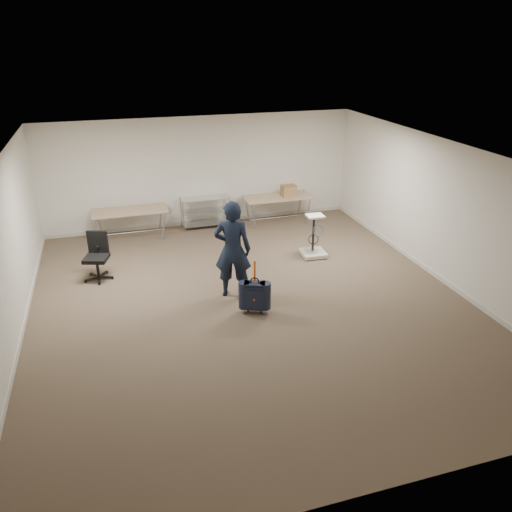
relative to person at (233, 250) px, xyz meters
name	(u,v)px	position (x,y,z in m)	size (l,w,h in m)	color
ground	(250,302)	(0.23, -0.39, -0.95)	(9.00, 9.00, 0.00)	#4F3D30
room_shell	(232,270)	(0.23, 0.99, -0.90)	(8.00, 9.00, 9.00)	silver
folding_table_left	(130,212)	(-1.67, 3.56, -0.28)	(1.80, 0.75, 0.73)	tan
folding_table_right	(278,198)	(2.13, 3.56, -0.28)	(1.80, 0.75, 0.73)	tan
wire_shelf	(205,211)	(0.23, 3.81, -0.51)	(1.22, 0.47, 0.80)	silver
person	(233,250)	(0.00, 0.00, 0.00)	(0.70, 0.46, 1.91)	black
suitcase	(255,296)	(0.20, -0.77, -0.61)	(0.43, 0.33, 1.02)	black
office_chair	(98,265)	(-2.49, 1.50, -0.66)	(0.60, 0.60, 0.99)	black
equipment_cart	(314,245)	(2.20, 1.26, -0.70)	(0.56, 0.56, 0.98)	beige
cardboard_box	(289,190)	(2.42, 3.56, -0.08)	(0.37, 0.28, 0.28)	#A2834B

